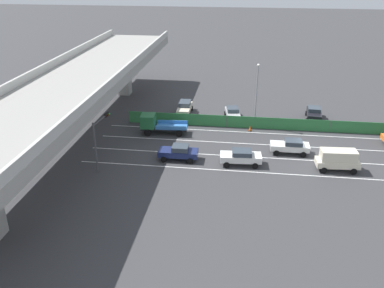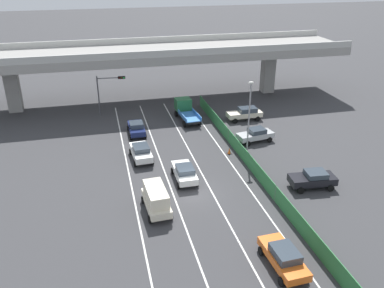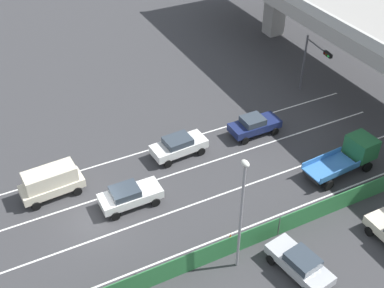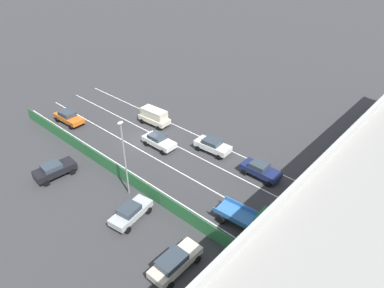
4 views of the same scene
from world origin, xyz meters
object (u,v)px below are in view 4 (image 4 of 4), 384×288
street_lamp (124,153)px  flatbed_truck_blue (257,221)px  parked_wagon_silver (131,212)px  traffic_light (349,164)px  car_sedan_navy (260,170)px  car_sedan_white (159,141)px  car_van_cream (154,116)px  parked_sedan_cream (175,262)px  car_taxi_orange (68,117)px  car_hatchback_white (213,145)px  traffic_cone (146,184)px  parked_sedan_dark (54,169)px

street_lamp → flatbed_truck_blue: bearing=108.5°
parked_wagon_silver → traffic_light: size_ratio=0.82×
car_sedan_navy → car_sedan_white: car_sedan_navy is taller
car_van_cream → flatbed_truck_blue: bearing=70.8°
parked_sedan_cream → car_van_cream: bearing=-129.0°
car_taxi_orange → car_hatchback_white: bearing=111.7°
traffic_cone → parked_wagon_silver: bearing=30.9°
car_sedan_navy → car_hatchback_white: bearing=-92.4°
parked_sedan_dark → traffic_cone: (-5.25, 8.52, -0.58)m
car_hatchback_white → car_van_cream: (0.06, -9.86, 0.34)m
flatbed_truck_blue → car_van_cream: bearing=-109.2°
car_hatchback_white → car_sedan_white: bearing=-57.2°
car_taxi_orange → traffic_light: size_ratio=0.86×
parked_wagon_silver → parked_sedan_cream: 6.88m
parked_sedan_dark → car_van_cream: bearing=-178.4°
car_taxi_orange → flatbed_truck_blue: 29.37m
car_hatchback_white → parked_sedan_dark: size_ratio=1.01×
car_van_cream → car_hatchback_white: bearing=90.4°
traffic_light → flatbed_truck_blue: bearing=-20.2°
car_van_cream → flatbed_truck_blue: (7.14, 20.56, 0.00)m
parked_wagon_silver → traffic_light: 20.65m
parked_wagon_silver → street_lamp: 5.43m
car_sedan_navy → flatbed_truck_blue: bearing=30.0°
car_hatchback_white → parked_sedan_cream: bearing=29.2°
car_sedan_navy → traffic_cone: (9.21, -7.63, -0.55)m
car_hatchback_white → flatbed_truck_blue: bearing=56.1°
parked_sedan_cream → traffic_cone: bearing=-119.7°
car_sedan_white → flatbed_truck_blue: (3.72, 16.11, 0.36)m
street_lamp → car_van_cream: bearing=-143.4°
parked_sedan_dark → parked_sedan_cream: (-0.03, 17.66, 0.02)m
parked_wagon_silver → traffic_light: (-15.91, 12.81, 2.99)m
parked_sedan_cream → street_lamp: size_ratio=0.56×
car_van_cream → car_sedan_white: (3.42, 4.45, -0.36)m
car_van_cream → street_lamp: size_ratio=0.54×
parked_sedan_dark → car_sedan_navy: bearing=131.8°
car_van_cream → car_taxi_orange: bearing=-50.1°
parked_sedan_dark → parked_wagon_silver: size_ratio=0.98×
car_sedan_white → parked_wagon_silver: (9.98, 6.85, -0.01)m
car_sedan_white → car_hatchback_white: bearing=122.8°
car_taxi_orange → car_sedan_navy: (-7.16, 25.37, -0.01)m
flatbed_truck_blue → car_sedan_white: bearing=-103.0°
parked_wagon_silver → street_lamp: size_ratio=0.54×
car_van_cream → car_sedan_white: bearing=52.5°
car_taxi_orange → traffic_light: traffic_light is taller
car_taxi_orange → parked_sedan_cream: size_ratio=1.02×
parked_wagon_silver → traffic_light: bearing=141.2°
car_sedan_navy → parked_sedan_cream: 14.52m
car_sedan_navy → parked_wagon_silver: size_ratio=0.95×
traffic_light → traffic_cone: (11.94, -15.19, -3.53)m
traffic_light → parked_sedan_cream: bearing=-19.4°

